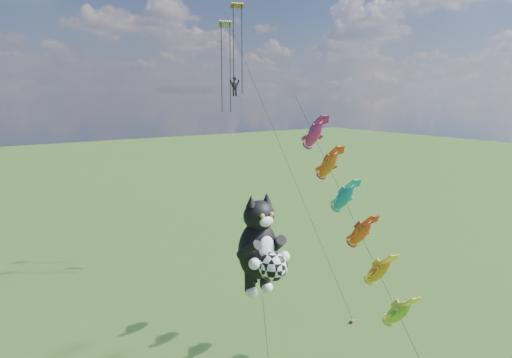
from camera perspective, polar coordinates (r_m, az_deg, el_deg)
cat_kite_rig at (r=29.62m, az=0.56°, el=-7.68°), size 3.02×4.35×11.29m
fish_windsock_rig at (r=31.88m, az=10.90°, el=-4.12°), size 2.58×15.82×16.91m
parafoil_rig at (r=46.74m, az=-2.32°, el=11.93°), size 1.96×17.55×24.81m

